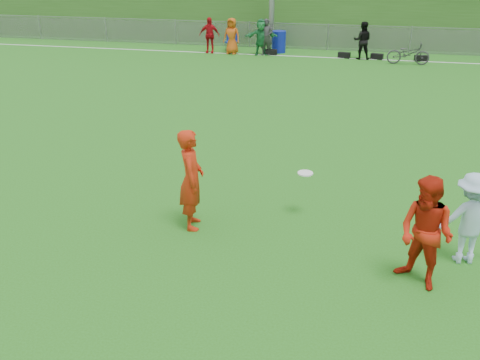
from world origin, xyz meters
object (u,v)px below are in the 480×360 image
(player_red_center, at_px, (426,233))
(player_blue, at_px, (470,219))
(player_red_left, at_px, (191,180))
(frisbee, at_px, (305,173))
(bicycle, at_px, (408,53))
(recycling_bin, at_px, (279,42))

(player_red_center, distance_m, player_blue, 1.17)
(player_red_left, height_order, player_blue, player_red_left)
(frisbee, bearing_deg, player_red_left, -155.66)
(player_red_center, relative_size, frisbee, 6.02)
(player_blue, bearing_deg, bicycle, -100.86)
(player_blue, relative_size, recycling_bin, 1.54)
(bicycle, bearing_deg, player_red_center, 176.74)
(player_red_center, relative_size, bicycle, 0.99)
(player_red_left, relative_size, bicycle, 1.04)
(frisbee, distance_m, recycling_bin, 17.41)
(bicycle, bearing_deg, recycling_bin, 74.50)
(bicycle, bearing_deg, player_red_left, 163.02)
(frisbee, bearing_deg, recycling_bin, 100.24)
(player_red_left, bearing_deg, player_blue, -107.17)
(player_blue, distance_m, recycling_bin, 19.15)
(player_red_center, relative_size, recycling_bin, 1.75)
(player_red_center, relative_size, player_blue, 1.14)
(player_red_left, distance_m, bicycle, 17.11)
(player_red_left, relative_size, player_blue, 1.20)
(frisbee, relative_size, recycling_bin, 0.29)
(recycling_bin, relative_size, bicycle, 0.56)
(frisbee, bearing_deg, bicycle, 79.23)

